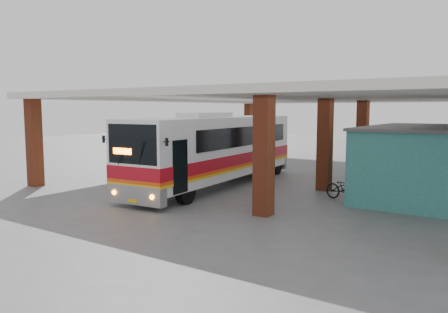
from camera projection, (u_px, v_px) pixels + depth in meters
ground at (237, 193)px, 20.07m from camera, size 90.00×90.00×0.00m
brick_columns at (310, 141)px, 23.18m from camera, size 20.10×21.60×4.35m
canopy_roof at (306, 98)px, 24.68m from camera, size 21.00×23.00×0.30m
shop_building at (431, 162)px, 19.06m from camera, size 5.20×8.20×3.11m
coach_bus at (216, 150)px, 21.90m from camera, size 3.57×12.81×3.69m
motorcycle at (346, 188)px, 18.34m from camera, size 2.14×1.24×1.06m
pedestrian at (259, 187)px, 17.28m from camera, size 0.66×0.65×1.53m
red_chair at (380, 173)px, 24.17m from camera, size 0.42×0.42×0.73m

